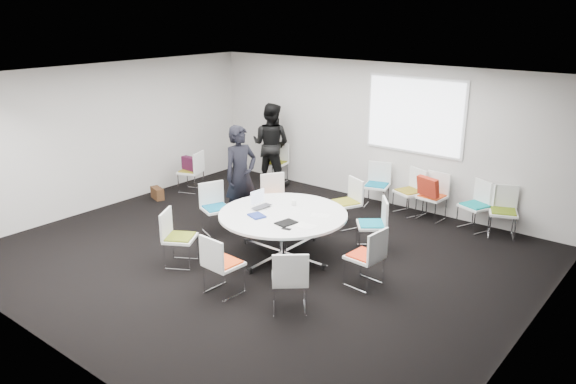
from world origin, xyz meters
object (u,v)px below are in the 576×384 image
Objects in this scene: chair_ring_g at (223,275)px; person_back at (271,144)px; chair_ring_f at (180,248)px; chair_spare_left at (192,179)px; chair_ring_a at (365,268)px; conference_table at (283,226)px; chair_back_e at (502,221)px; chair_back_a at (376,194)px; chair_back_c at (432,205)px; chair_back_b at (409,200)px; chair_ring_d at (276,207)px; chair_ring_c at (346,212)px; person_main at (241,176)px; laptop at (264,208)px; brown_bag at (157,193)px; cup at (294,203)px; chair_ring_h at (290,291)px; maroon_bag at (190,164)px; chair_ring_e at (216,218)px; chair_back_d at (475,215)px; chair_person_back at (276,170)px; chair_ring_b at (372,235)px.

chair_ring_g is 5.17m from person_back.
person_back reaches higher than chair_ring_f.
chair_ring_f and chair_ring_g have the same top height.
chair_ring_a is at bearing -125.33° from chair_spare_left.
chair_back_e reaches higher than conference_table.
person_back reaches higher than chair_back_e.
chair_back_c is (1.15, 0.04, 0.00)m from chair_back_a.
chair_back_b is (1.69, 4.24, 0.00)m from chair_ring_f.
chair_ring_a and chair_ring_d have the same top height.
chair_back_c is at bearing -104.48° from chair_ring_c.
laptop is (1.11, -0.65, -0.17)m from person_main.
brown_bag is at bearing 155.71° from chair_ring_g.
laptop is at bearing 67.42° from chair_back_a.
cup is 3.80m from brown_bag.
chair_ring_h is 4.25m from chair_back_c.
conference_table is at bearing 98.22° from chair_ring_g.
chair_ring_f reaches higher than maroon_bag.
chair_ring_e is (-3.08, 0.09, 0.00)m from chair_ring_a.
person_main is 2.48m from brown_bag.
person_back is 2.68m from brown_bag.
chair_ring_h is (2.20, -2.35, 0.00)m from chair_ring_d.
chair_back_c is at bearing 21.82° from chair_back_d.
laptop is 3.98× the size of cup.
chair_ring_e and chair_back_a have the same top height.
person_back is at bearing -106.57° from chair_ring_d.
brown_bag is (-3.82, 0.56, -0.39)m from conference_table.
maroon_bag is (-4.79, 2.59, 0.34)m from chair_ring_h.
conference_table reaches higher than brown_bag.
chair_ring_c reaches higher than brown_bag.
conference_table is 2.29× the size of chair_ring_d.
cup is 3.69m from maroon_bag.
chair_spare_left and chair_person_back have the same top height.
chair_ring_b is at bearing 85.29° from chair_back_d.
chair_spare_left is (-4.77, -1.65, 0.00)m from chair_back_c.
chair_back_c is (1.06, 1.29, 0.00)m from chair_ring_c.
person_main is (0.07, 0.57, 0.64)m from chair_ring_e.
laptop is (1.18, -0.07, 0.47)m from chair_ring_e.
chair_ring_b is 1.81m from laptop.
person_main is (-1.46, -2.34, 0.64)m from chair_back_a.
chair_ring_e is 1.00× the size of chair_spare_left.
chair_back_d is (0.82, -0.00, 0.00)m from chair_back_c.
chair_ring_g is 1.00× the size of chair_back_a.
chair_ring_f is (-1.10, -2.95, 0.00)m from chair_ring_c.
chair_person_back is (-1.59, 1.90, 0.00)m from chair_ring_d.
chair_back_b is at bearing -28.28° from chair_ring_b.
conference_table is 0.43m from laptop.
chair_ring_g reaches higher than cup.
chair_ring_b is at bearing 121.83° from chair_back_b.
chair_back_e is 1.00× the size of chair_person_back.
chair_back_d is 9.78× the size of cup.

